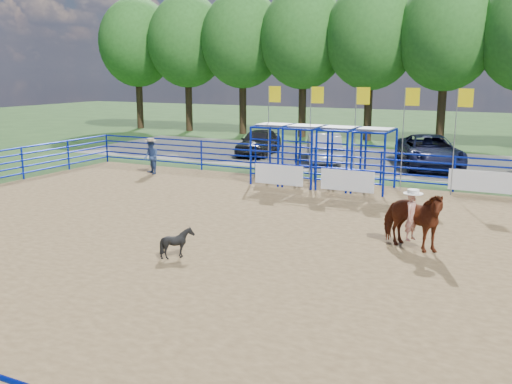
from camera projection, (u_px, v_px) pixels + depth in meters
ground at (290, 250)px, 15.79m from camera, size 120.00×120.00×0.00m
arena_dirt at (290, 249)px, 15.79m from camera, size 30.00×20.00×0.02m
gravel_strip at (413, 163)px, 30.71m from camera, size 40.00×10.00×0.01m
horse_and_rider at (412, 217)px, 15.60m from camera, size 2.21×1.56×2.35m
calf at (177, 243)px, 14.97m from camera, size 0.80×0.73×0.81m
spectator_cowboy at (151, 156)px, 27.16m from camera, size 1.00×0.94×1.69m
car_a at (259, 142)px, 33.44m from camera, size 2.45×4.71×1.53m
car_b at (323, 148)px, 30.76m from camera, size 3.44×5.08×1.59m
car_c at (429, 152)px, 29.06m from camera, size 4.69×6.50×1.64m
perimeter_fence at (290, 224)px, 15.64m from camera, size 30.10×20.10×1.50m
chute_assembly at (330, 158)px, 24.11m from camera, size 19.32×2.41×4.20m
treeline at (447, 29)px, 37.05m from camera, size 56.40×6.40×11.24m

